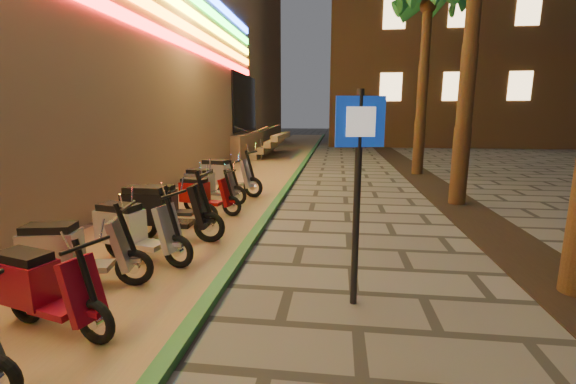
# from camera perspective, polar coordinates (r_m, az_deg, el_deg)

# --- Properties ---
(ground) EXTENTS (120.00, 120.00, 0.00)m
(ground) POSITION_cam_1_polar(r_m,az_deg,el_deg) (3.71, -3.34, -25.29)
(ground) COLOR #474442
(ground) RESTS_ON ground
(parking_strip) EXTENTS (3.40, 60.00, 0.01)m
(parking_strip) POSITION_cam_1_polar(r_m,az_deg,el_deg) (13.49, -6.45, 1.90)
(parking_strip) COLOR #8C7251
(parking_strip) RESTS_ON ground
(green_curb) EXTENTS (0.18, 60.00, 0.10)m
(green_curb) POSITION_cam_1_polar(r_m,az_deg,el_deg) (13.18, 0.75, 1.95)
(green_curb) COLOR #25622E
(green_curb) RESTS_ON ground
(planting_strip) EXTENTS (1.20, 40.00, 0.02)m
(planting_strip) POSITION_cam_1_polar(r_m,az_deg,el_deg) (8.76, 27.29, -4.48)
(planting_strip) COLOR black
(planting_strip) RESTS_ON ground
(palm_d) EXTENTS (2.97, 3.02, 7.16)m
(palm_d) POSITION_cam_1_polar(r_m,az_deg,el_deg) (15.68, 20.04, 24.53)
(palm_d) COLOR #472D19
(palm_d) RESTS_ON ground
(pedestrian_sign) EXTENTS (0.54, 0.16, 2.49)m
(pedestrian_sign) POSITION_cam_1_polar(r_m,az_deg,el_deg) (4.36, 10.36, 3.24)
(pedestrian_sign) COLOR black
(pedestrian_sign) RESTS_ON ground
(scooter_5) EXTENTS (1.51, 0.75, 1.07)m
(scooter_5) POSITION_cam_1_polar(r_m,az_deg,el_deg) (4.81, -32.63, -11.88)
(scooter_5) COLOR black
(scooter_5) RESTS_ON ground
(scooter_6) EXTENTS (1.60, 0.74, 1.12)m
(scooter_6) POSITION_cam_1_polar(r_m,az_deg,el_deg) (5.69, -29.35, -7.78)
(scooter_6) COLOR black
(scooter_6) RESTS_ON ground
(scooter_7) EXTENTS (1.64, 0.76, 1.15)m
(scooter_7) POSITION_cam_1_polar(r_m,az_deg,el_deg) (6.30, -21.88, -5.24)
(scooter_7) COLOR black
(scooter_7) RESTS_ON ground
(scooter_8) EXTENTS (1.81, 0.63, 1.28)m
(scooter_8) POSITION_cam_1_polar(r_m,az_deg,el_deg) (7.14, -18.25, -2.63)
(scooter_8) COLOR black
(scooter_8) RESTS_ON ground
(scooter_9) EXTENTS (1.53, 0.54, 1.08)m
(scooter_9) POSITION_cam_1_polar(r_m,az_deg,el_deg) (8.08, -16.96, -1.59)
(scooter_9) COLOR black
(scooter_9) RESTS_ON ground
(scooter_10) EXTENTS (1.48, 0.66, 1.04)m
(scooter_10) POSITION_cam_1_polar(r_m,az_deg,el_deg) (8.88, -12.42, -0.31)
(scooter_10) COLOR black
(scooter_10) RESTS_ON ground
(scooter_11) EXTENTS (1.61, 0.65, 1.13)m
(scooter_11) POSITION_cam_1_polar(r_m,az_deg,el_deg) (9.87, -11.65, 1.10)
(scooter_11) COLOR black
(scooter_11) RESTS_ON ground
(scooter_12) EXTENTS (1.82, 0.85, 1.28)m
(scooter_12) POSITION_cam_1_polar(r_m,az_deg,el_deg) (10.80, -9.37, 2.41)
(scooter_12) COLOR black
(scooter_12) RESTS_ON ground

